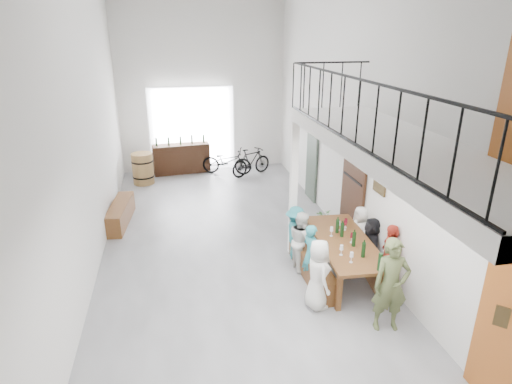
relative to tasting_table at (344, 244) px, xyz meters
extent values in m
plane|color=#5E5F61|center=(-2.00, 1.62, -0.71)|extent=(12.00, 12.00, 0.00)
plane|color=silver|center=(-2.00, 7.62, 2.04)|extent=(5.50, 0.00, 5.50)
plane|color=silver|center=(-2.00, -4.38, 2.04)|extent=(5.50, 0.00, 5.50)
plane|color=silver|center=(-4.75, 1.62, 2.04)|extent=(0.00, 12.00, 12.00)
plane|color=silver|center=(0.75, 1.62, 2.04)|extent=(0.00, 12.00, 12.00)
cube|color=white|center=(-2.40, 7.56, 0.69)|extent=(2.80, 0.08, 2.80)
cube|color=#8F4515|center=(0.70, -3.28, 0.34)|extent=(0.06, 0.95, 2.10)
cube|color=#331A0F|center=(0.70, 1.32, 0.29)|extent=(0.06, 1.10, 2.00)
cube|color=#323D32|center=(0.70, 4.12, 0.29)|extent=(0.06, 0.80, 2.00)
cube|color=#403219|center=(0.72, 0.22, 1.19)|extent=(0.04, 0.45, 0.55)
cylinder|color=white|center=(0.71, 2.82, 1.69)|extent=(0.04, 0.28, 0.28)
cube|color=white|center=(0.00, -1.58, 2.29)|extent=(1.50, 5.60, 0.25)
cube|color=black|center=(-0.73, -1.58, 3.27)|extent=(0.03, 5.60, 0.03)
cube|color=black|center=(-0.73, -1.58, 2.44)|extent=(0.03, 5.60, 0.03)
cube|color=black|center=(0.00, 1.20, 3.27)|extent=(1.50, 0.03, 0.03)
cube|color=white|center=(-0.70, 1.17, 0.73)|extent=(0.14, 0.14, 2.88)
cube|color=brown|center=(0.00, 0.00, 0.05)|extent=(1.15, 2.47, 0.06)
cube|color=brown|center=(-0.48, -1.01, -0.34)|extent=(0.09, 0.09, 0.73)
cube|color=brown|center=(0.34, -1.06, -0.34)|extent=(0.09, 0.09, 0.73)
cube|color=brown|center=(-0.34, 1.06, -0.34)|extent=(0.09, 0.09, 0.73)
cube|color=brown|center=(0.48, 1.01, -0.34)|extent=(0.09, 0.09, 0.73)
cube|color=brown|center=(-0.61, 0.09, -0.47)|extent=(0.34, 2.02, 0.46)
cube|color=brown|center=(0.57, -0.05, -0.50)|extent=(0.49, 1.85, 0.42)
cylinder|color=black|center=(0.07, -0.24, 0.26)|extent=(0.07, 0.07, 0.35)
cylinder|color=black|center=(0.01, 0.17, 0.26)|extent=(0.07, 0.07, 0.35)
cylinder|color=black|center=(-0.01, 0.36, 0.26)|extent=(0.07, 0.07, 0.35)
cylinder|color=black|center=(0.07, -0.66, 0.26)|extent=(0.07, 0.07, 0.35)
cube|color=brown|center=(-4.50, 3.45, -0.45)|extent=(0.59, 1.85, 0.51)
cylinder|color=brown|center=(-4.05, 6.38, -0.22)|extent=(0.65, 0.65, 0.98)
cylinder|color=black|center=(-4.05, 6.38, -0.46)|extent=(0.67, 0.67, 0.05)
cylinder|color=black|center=(-4.05, 6.38, 0.03)|extent=(0.67, 0.67, 0.05)
cube|color=#331A0F|center=(-2.82, 7.27, -0.22)|extent=(1.91, 0.71, 0.98)
cylinder|color=black|center=(-3.60, 7.19, 0.42)|extent=(0.06, 0.06, 0.28)
cylinder|color=black|center=(-3.21, 7.18, 0.42)|extent=(0.06, 0.06, 0.28)
cylinder|color=black|center=(-2.82, 7.22, 0.42)|extent=(0.06, 0.06, 0.28)
cylinder|color=black|center=(-2.44, 7.34, 0.42)|extent=(0.06, 0.06, 0.28)
cylinder|color=black|center=(-2.05, 7.33, 0.42)|extent=(0.06, 0.06, 0.28)
imported|color=silver|center=(-0.81, -0.82, -0.06)|extent=(0.45, 0.65, 1.28)
imported|color=teal|center=(-0.68, -0.06, -0.10)|extent=(0.40, 0.50, 1.21)
imported|color=silver|center=(-0.70, 0.48, -0.09)|extent=(0.49, 0.62, 1.23)
imported|color=teal|center=(-0.70, 0.91, -0.12)|extent=(0.53, 0.80, 1.16)
imported|color=#B32D1E|center=(0.64, -0.60, -0.04)|extent=(0.48, 0.83, 1.34)
imported|color=black|center=(0.64, 0.17, -0.15)|extent=(0.55, 1.09, 1.12)
imported|color=silver|center=(0.64, 0.70, -0.13)|extent=(0.38, 0.57, 1.14)
imported|color=#4E5832|center=(0.12, -1.59, 0.09)|extent=(0.63, 0.47, 1.60)
imported|color=#1F5121|center=(0.45, 2.40, -0.51)|extent=(0.43, 0.40, 0.39)
imported|color=black|center=(-1.34, 6.82, -0.27)|extent=(1.77, 1.13, 0.88)
imported|color=black|center=(-0.57, 6.52, -0.25)|extent=(1.56, 1.07, 0.92)
camera|label=1|loc=(-3.11, -6.82, 3.87)|focal=30.00mm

